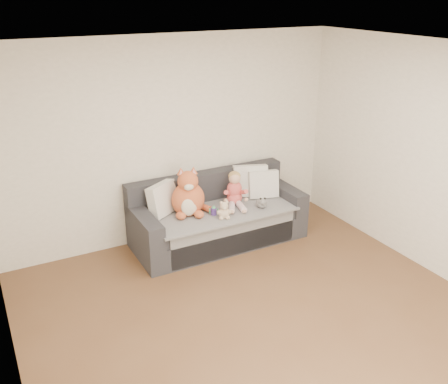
% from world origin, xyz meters
% --- Properties ---
extents(room_shell, '(5.00, 5.00, 5.00)m').
position_xyz_m(room_shell, '(0.00, 0.42, 1.30)').
color(room_shell, brown).
rests_on(room_shell, ground).
extents(sofa, '(2.20, 0.94, 0.85)m').
position_xyz_m(sofa, '(0.39, 2.06, 0.31)').
color(sofa, '#252529').
rests_on(sofa, ground).
extents(cushion_left, '(0.47, 0.39, 0.41)m').
position_xyz_m(cushion_left, '(-0.29, 2.20, 0.67)').
color(cushion_left, silver).
rests_on(cushion_left, sofa).
extents(cushion_right_back, '(0.50, 0.35, 0.43)m').
position_xyz_m(cushion_right_back, '(0.97, 2.21, 0.68)').
color(cushion_right_back, silver).
rests_on(cushion_right_back, sofa).
extents(cushion_right_front, '(0.43, 0.28, 0.38)m').
position_xyz_m(cushion_right_front, '(1.09, 2.07, 0.65)').
color(cushion_right_front, silver).
rests_on(cushion_right_front, sofa).
extents(toddler, '(0.33, 0.46, 0.45)m').
position_xyz_m(toddler, '(0.63, 2.02, 0.66)').
color(toddler, '#E55450').
rests_on(toddler, sofa).
extents(plush_cat, '(0.49, 0.44, 0.64)m').
position_xyz_m(plush_cat, '(-0.01, 2.04, 0.71)').
color(plush_cat, '#B64D28').
rests_on(plush_cat, sofa).
extents(teddy_bear, '(0.18, 0.14, 0.23)m').
position_xyz_m(teddy_bear, '(0.31, 1.72, 0.57)').
color(teddy_bear, '#D4B293').
rests_on(teddy_bear, sofa).
extents(plush_cow, '(0.14, 0.20, 0.17)m').
position_xyz_m(plush_cow, '(0.88, 1.77, 0.54)').
color(plush_cow, white).
rests_on(plush_cow, sofa).
extents(sippy_cup, '(0.11, 0.09, 0.13)m').
position_xyz_m(sippy_cup, '(0.24, 1.87, 0.54)').
color(sippy_cup, '#4D328A').
rests_on(sippy_cup, sofa).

